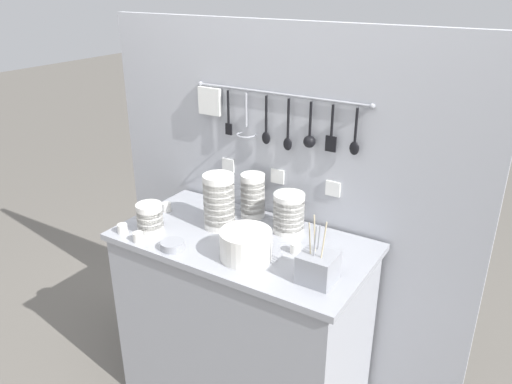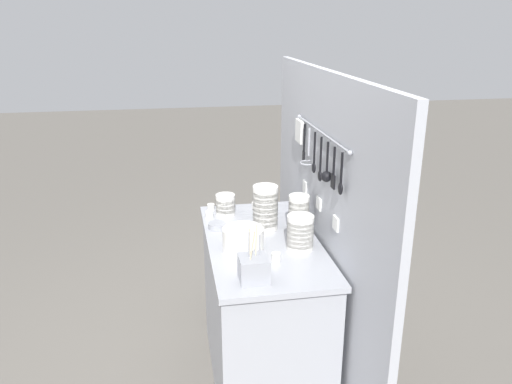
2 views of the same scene
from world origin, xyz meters
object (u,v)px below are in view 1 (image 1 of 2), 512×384
at_px(cup_by_caddy, 167,207).
at_px(steel_mixing_bowl, 173,245).
at_px(plate_stack, 246,244).
at_px(cup_mid_row, 122,229).
at_px(cup_front_left, 295,248).
at_px(cutlery_caddy, 318,267).
at_px(bowl_stack_tall_left, 289,213).
at_px(bowl_stack_nested_right, 253,195).
at_px(cup_beside_plates, 138,237).
at_px(bowl_stack_wide_centre, 219,201).
at_px(bowl_stack_back_corner, 150,218).

bearing_deg(cup_by_caddy, steel_mixing_bowl, -45.06).
height_order(plate_stack, steel_mixing_bowl, plate_stack).
relative_size(cup_mid_row, cup_front_left, 1.00).
bearing_deg(cutlery_caddy, cup_by_caddy, 169.62).
relative_size(bowl_stack_tall_left, bowl_stack_nested_right, 0.86).
height_order(plate_stack, cup_front_left, plate_stack).
distance_m(bowl_stack_tall_left, steel_mixing_bowl, 0.54).
bearing_deg(cup_beside_plates, plate_stack, 15.95).
bearing_deg(cutlery_caddy, steel_mixing_bowl, -170.43).
height_order(bowl_stack_tall_left, bowl_stack_wide_centre, bowl_stack_wide_centre).
bearing_deg(bowl_stack_wide_centre, bowl_stack_tall_left, 23.81).
xyz_separation_m(bowl_stack_nested_right, cup_front_left, (0.35, -0.21, -0.09)).
relative_size(steel_mixing_bowl, cup_mid_row, 2.27).
distance_m(bowl_stack_back_corner, plate_stack, 0.50).
xyz_separation_m(cutlery_caddy, cup_mid_row, (-0.93, -0.12, -0.04)).
xyz_separation_m(bowl_stack_back_corner, bowl_stack_nested_right, (0.32, 0.39, 0.04)).
bearing_deg(bowl_stack_wide_centre, bowl_stack_back_corner, -140.27).
bearing_deg(bowl_stack_wide_centre, cup_mid_row, -140.14).
relative_size(cutlery_caddy, cup_beside_plates, 5.77).
height_order(bowl_stack_wide_centre, plate_stack, bowl_stack_wide_centre).
bearing_deg(bowl_stack_wide_centre, cup_by_caddy, -179.65).
relative_size(bowl_stack_nested_right, plate_stack, 0.99).
bearing_deg(cup_mid_row, steel_mixing_bowl, 1.91).
height_order(bowl_stack_wide_centre, cup_beside_plates, bowl_stack_wide_centre).
relative_size(bowl_stack_back_corner, steel_mixing_bowl, 1.32).
distance_m(bowl_stack_nested_right, cup_mid_row, 0.63).
distance_m(bowl_stack_nested_right, steel_mixing_bowl, 0.48).
relative_size(steel_mixing_bowl, cup_beside_plates, 2.27).
bearing_deg(bowl_stack_nested_right, steel_mixing_bowl, -104.91).
distance_m(cup_mid_row, cup_front_left, 0.80).
bearing_deg(cup_front_left, cutlery_caddy, -40.08).
distance_m(cup_beside_plates, cup_front_left, 0.70).
distance_m(bowl_stack_tall_left, bowl_stack_nested_right, 0.23).
bearing_deg(cup_mid_row, cup_beside_plates, -10.10).
xyz_separation_m(bowl_stack_tall_left, bowl_stack_nested_right, (-0.23, 0.05, 0.02)).
bearing_deg(steel_mixing_bowl, bowl_stack_tall_left, 49.48).
xyz_separation_m(bowl_stack_wide_centre, plate_stack, (0.26, -0.17, -0.07)).
bearing_deg(bowl_stack_back_corner, cutlery_caddy, 2.40).
relative_size(bowl_stack_tall_left, cup_beside_plates, 4.10).
bearing_deg(cup_front_left, plate_stack, -137.51).
xyz_separation_m(bowl_stack_back_corner, cup_mid_row, (-0.10, -0.08, -0.05)).
bearing_deg(bowl_stack_back_corner, bowl_stack_wide_centre, 39.73).
relative_size(bowl_stack_tall_left, bowl_stack_wide_centre, 0.72).
height_order(bowl_stack_tall_left, steel_mixing_bowl, bowl_stack_tall_left).
xyz_separation_m(bowl_stack_wide_centre, steel_mixing_bowl, (-0.05, -0.28, -0.11)).
bearing_deg(cup_by_caddy, plate_stack, -16.06).
bearing_deg(plate_stack, cup_front_left, 42.49).
bearing_deg(steel_mixing_bowl, cutlery_caddy, 9.57).
height_order(bowl_stack_nested_right, cutlery_caddy, cutlery_caddy).
distance_m(bowl_stack_nested_right, plate_stack, 0.40).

